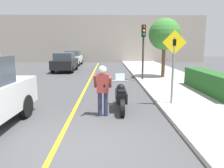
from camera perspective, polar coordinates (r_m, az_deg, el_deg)
ground_plane at (r=5.46m, az=-8.16°, el=-15.90°), size 80.00×80.00×0.00m
sidewalk_curb at (r=10.06m, az=23.37°, el=-4.00°), size 4.40×44.00×0.13m
road_center_line at (r=11.19m, az=-7.49°, el=-2.18°), size 0.12×36.00×0.01m
building_backdrop at (r=30.88m, az=-2.34°, el=11.62°), size 28.00×1.20×6.29m
motorcycle at (r=8.10m, az=2.34°, el=-3.31°), size 0.62×2.22×1.29m
person_biker at (r=7.27m, az=-2.44°, el=-0.41°), size 0.59×0.47×1.72m
crossing_sign at (r=8.61m, az=15.77°, el=6.01°), size 0.91×0.08×2.80m
traffic_light at (r=14.48m, az=8.20°, el=10.90°), size 0.26×0.30×3.51m
hedge_row at (r=11.53m, az=24.35°, el=0.46°), size 0.90×4.68×0.97m
street_tree at (r=15.71m, az=13.55°, el=12.48°), size 2.16×2.16×4.05m
parked_car_black at (r=20.19m, az=-12.17°, el=5.64°), size 1.88×4.20×1.68m
parked_car_white at (r=26.18m, az=-10.14°, el=6.72°), size 1.88×4.20×1.68m
parked_car_green at (r=32.16m, az=-8.83°, el=7.38°), size 1.88×4.20×1.68m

